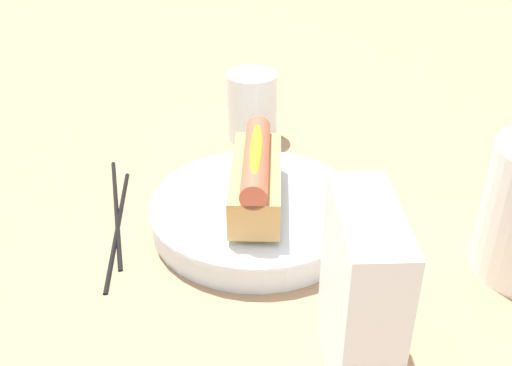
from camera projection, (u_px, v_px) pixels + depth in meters
The scene contains 7 objects.
ground_plane at pixel (248, 225), 0.66m from camera, with size 2.40×2.40×0.00m, color #9E7A56.
serving_bowl at pixel (256, 212), 0.64m from camera, with size 0.23×0.23×0.03m.
hotdog_front at pixel (256, 176), 0.62m from camera, with size 0.15×0.06×0.06m.
water_glass at pixel (252, 108), 0.82m from camera, with size 0.07×0.07×0.09m.
napkin_box at pixel (361, 297), 0.45m from camera, with size 0.11×0.04×0.15m, color white.
chopstick_near at pixel (118, 224), 0.65m from camera, with size 0.01×0.01×0.22m, color black.
chopstick_far at pixel (116, 208), 0.68m from camera, with size 0.01×0.01×0.22m, color black.
Camera 1 is at (0.53, 0.08, 0.38)m, focal length 42.75 mm.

